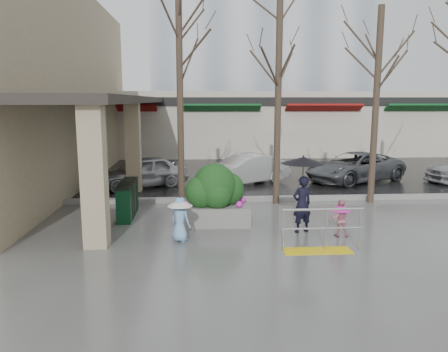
{
  "coord_description": "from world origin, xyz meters",
  "views": [
    {
      "loc": [
        -1.49,
        -10.77,
        3.47
      ],
      "look_at": [
        -0.7,
        1.7,
        1.3
      ],
      "focal_mm": 35.0,
      "sensor_mm": 36.0,
      "label": 1
    }
  ],
  "objects": [
    {
      "name": "news_boxes",
      "position": [
        -3.58,
        2.22,
        0.53
      ],
      "size": [
        0.44,
        1.9,
        1.06
      ],
      "rotation": [
        0.0,
        0.0,
        0.01
      ],
      "color": "#0C361B",
      "rests_on": "ground"
    },
    {
      "name": "tree_mideast",
      "position": [
        4.5,
        3.6,
        4.86
      ],
      "size": [
        3.2,
        3.2,
        6.5
      ],
      "color": "#382B21",
      "rests_on": "ground"
    },
    {
      "name": "near_building",
      "position": [
        -9.0,
        8.0,
        4.0
      ],
      "size": [
        6.0,
        18.0,
        8.0
      ],
      "primitive_type": "cube",
      "color": "tan",
      "rests_on": "ground"
    },
    {
      "name": "tree_west",
      "position": [
        -2.0,
        3.6,
        5.08
      ],
      "size": [
        3.2,
        3.2,
        6.8
      ],
      "color": "#382B21",
      "rests_on": "ground"
    },
    {
      "name": "handrail",
      "position": [
        1.36,
        -1.2,
        0.38
      ],
      "size": [
        1.9,
        0.5,
        1.03
      ],
      "color": "yellow",
      "rests_on": "ground"
    },
    {
      "name": "child_pink",
      "position": [
        2.19,
        -0.08,
        0.55
      ],
      "size": [
        0.53,
        0.53,
        0.95
      ],
      "rotation": [
        0.0,
        0.0,
        2.95
      ],
      "color": "#D07F90",
      "rests_on": "ground"
    },
    {
      "name": "tree_midwest",
      "position": [
        1.2,
        3.6,
        5.23
      ],
      "size": [
        3.2,
        3.2,
        7.0
      ],
      "color": "#382B21",
      "rests_on": "ground"
    },
    {
      "name": "canopy_slab",
      "position": [
        -4.8,
        8.0,
        3.62
      ],
      "size": [
        2.8,
        18.0,
        0.25
      ],
      "primitive_type": "cube",
      "color": "#2D2823",
      "rests_on": "pillar_front"
    },
    {
      "name": "pillar_back",
      "position": [
        -3.9,
        6.0,
        1.75
      ],
      "size": [
        0.55,
        0.55,
        3.5
      ],
      "primitive_type": "cube",
      "color": "tan",
      "rests_on": "ground"
    },
    {
      "name": "street_asphalt",
      "position": [
        0.0,
        22.0,
        0.01
      ],
      "size": [
        120.0,
        36.0,
        0.01
      ],
      "primitive_type": "cube",
      "color": "black",
      "rests_on": "ground"
    },
    {
      "name": "ground",
      "position": [
        0.0,
        0.0,
        0.0
      ],
      "size": [
        120.0,
        120.0,
        0.0
      ],
      "primitive_type": "plane",
      "color": "#51514F",
      "rests_on": "ground"
    },
    {
      "name": "child_blue",
      "position": [
        -1.91,
        -0.25,
        0.66
      ],
      "size": [
        0.65,
        0.62,
        1.13
      ],
      "rotation": [
        0.0,
        0.0,
        2.5
      ],
      "color": "#7CADDD",
      "rests_on": "ground"
    },
    {
      "name": "storefront_row",
      "position": [
        2.0,
        17.97,
        2.01
      ],
      "size": [
        34.0,
        6.74,
        4.0
      ],
      "color": "beige",
      "rests_on": "ground"
    },
    {
      "name": "car_b",
      "position": [
        0.53,
        7.13,
        0.63
      ],
      "size": [
        4.01,
        2.93,
        1.26
      ],
      "primitive_type": "imported",
      "rotation": [
        0.0,
        0.0,
        -1.1
      ],
      "color": "silver",
      "rests_on": "ground"
    },
    {
      "name": "curb",
      "position": [
        0.0,
        4.0,
        0.07
      ],
      "size": [
        120.0,
        0.3,
        0.15
      ],
      "primitive_type": "cube",
      "color": "gray",
      "rests_on": "ground"
    },
    {
      "name": "car_c",
      "position": [
        5.33,
        7.46,
        0.63
      ],
      "size": [
        4.99,
        3.89,
        1.26
      ],
      "primitive_type": "imported",
      "rotation": [
        0.0,
        0.0,
        -1.11
      ],
      "color": "#54575C",
      "rests_on": "ground"
    },
    {
      "name": "woman",
      "position": [
        1.28,
        0.31,
        1.28
      ],
      "size": [
        1.16,
        1.16,
        2.07
      ],
      "rotation": [
        0.0,
        0.0,
        3.47
      ],
      "color": "black",
      "rests_on": "ground"
    },
    {
      "name": "car_a",
      "position": [
        -3.72,
        6.75,
        0.63
      ],
      "size": [
        3.98,
        2.91,
        1.26
      ],
      "primitive_type": "imported",
      "rotation": [
        0.0,
        0.0,
        -1.14
      ],
      "color": "#A5A5AA",
      "rests_on": "ground"
    },
    {
      "name": "planter",
      "position": [
        -0.98,
        1.23,
        0.83
      ],
      "size": [
        2.04,
        1.18,
        1.74
      ],
      "rotation": [
        0.0,
        0.0,
        -0.05
      ],
      "color": "gray",
      "rests_on": "ground"
    },
    {
      "name": "pillar_front",
      "position": [
        -3.9,
        -0.5,
        1.75
      ],
      "size": [
        0.55,
        0.55,
        3.5
      ],
      "primitive_type": "cube",
      "color": "tan",
      "rests_on": "ground"
    }
  ]
}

